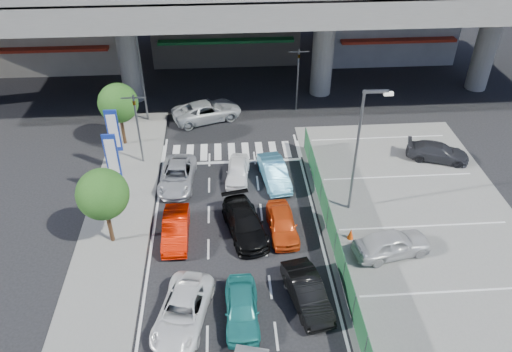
{
  "coord_description": "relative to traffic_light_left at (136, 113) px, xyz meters",
  "views": [
    {
      "loc": [
        -0.34,
        -17.38,
        19.54
      ],
      "look_at": [
        1.32,
        6.56,
        2.34
      ],
      "focal_mm": 35.0,
      "sensor_mm": 36.0,
      "label": 1
    }
  ],
  "objects": [
    {
      "name": "ground",
      "position": [
        6.2,
        -12.0,
        -3.94
      ],
      "size": [
        120.0,
        120.0,
        0.0
      ],
      "primitive_type": "plane",
      "color": "black",
      "rests_on": "ground"
    },
    {
      "name": "tree_near",
      "position": [
        -0.8,
        -8.0,
        -0.55
      ],
      "size": [
        2.8,
        2.8,
        4.8
      ],
      "color": "#382314",
      "rests_on": "ground"
    },
    {
      "name": "sedan_white_mid_left",
      "position": [
        3.46,
        -13.79,
        -3.28
      ],
      "size": [
        3.16,
        5.09,
        1.31
      ],
      "primitive_type": "imported",
      "rotation": [
        0.0,
        0.0,
        -0.22
      ],
      "color": "white",
      "rests_on": "ground"
    },
    {
      "name": "traffic_light_left",
      "position": [
        0.0,
        0.0,
        0.0
      ],
      "size": [
        1.6,
        1.24,
        5.2
      ],
      "color": "#595B60",
      "rests_on": "ground"
    },
    {
      "name": "traffic_cone",
      "position": [
        12.69,
        -8.73,
        -3.53
      ],
      "size": [
        0.36,
        0.36,
        0.69
      ],
      "primitive_type": "cone",
      "rotation": [
        0.0,
        0.0,
        0.02
      ],
      "color": "#EC470D",
      "rests_on": "parking_lot"
    },
    {
      "name": "signboard_near",
      "position": [
        -1.0,
        -4.01,
        -0.87
      ],
      "size": [
        0.8,
        0.14,
        4.7
      ],
      "color": "#595B60",
      "rests_on": "ground"
    },
    {
      "name": "hatch_black_mid_right",
      "position": [
        9.5,
        -13.07,
        -3.25
      ],
      "size": [
        2.28,
        4.4,
        1.38
      ],
      "primitive_type": "imported",
      "rotation": [
        0.0,
        0.0,
        0.21
      ],
      "color": "black",
      "rests_on": "ground"
    },
    {
      "name": "crossing_wagon_silver",
      "position": [
        4.41,
        5.88,
        -3.18
      ],
      "size": [
        5.97,
        4.16,
        1.51
      ],
      "primitive_type": "imported",
      "rotation": [
        0.0,
        0.0,
        1.91
      ],
      "color": "silver",
      "rests_on": "ground"
    },
    {
      "name": "signboard_far",
      "position": [
        -1.4,
        -1.01,
        -0.87
      ],
      "size": [
        0.8,
        0.14,
        4.7
      ],
      "color": "#595B60",
      "rests_on": "ground"
    },
    {
      "name": "street_lamp_right",
      "position": [
        13.37,
        -6.0,
        0.83
      ],
      "size": [
        1.65,
        0.22,
        8.0
      ],
      "color": "#595B60",
      "rests_on": "ground"
    },
    {
      "name": "fence_run",
      "position": [
        11.5,
        -11.0,
        -3.04
      ],
      "size": [
        0.16,
        22.0,
        1.8
      ],
      "primitive_type": null,
      "color": "#1C532D",
      "rests_on": "ground"
    },
    {
      "name": "sedan_white_front_mid",
      "position": [
        6.52,
        -2.36,
        -3.33
      ],
      "size": [
        1.87,
        3.73,
        1.22
      ],
      "primitive_type": "imported",
      "rotation": [
        0.0,
        0.0,
        -0.12
      ],
      "color": "white",
      "rests_on": "ground"
    },
    {
      "name": "wagon_silver_front_left",
      "position": [
        2.56,
        -2.68,
        -3.29
      ],
      "size": [
        2.48,
        4.77,
        1.28
      ],
      "primitive_type": "imported",
      "rotation": [
        0.0,
        0.0,
        -0.08
      ],
      "color": "#9FA1A7",
      "rests_on": "ground"
    },
    {
      "name": "kei_truck_front_right",
      "position": [
        8.89,
        -2.85,
        -3.25
      ],
      "size": [
        2.06,
        4.36,
        1.38
      ],
      "primitive_type": "imported",
      "rotation": [
        0.0,
        0.0,
        0.15
      ],
      "color": "#53A7CD",
      "rests_on": "ground"
    },
    {
      "name": "sidewalk_left",
      "position": [
        -0.8,
        -8.0,
        -3.88
      ],
      "size": [
        4.0,
        30.0,
        0.12
      ],
      "primitive_type": "cube",
      "color": "slate",
      "rests_on": "ground"
    },
    {
      "name": "taxi_teal_mid",
      "position": [
        6.26,
        -13.83,
        -3.26
      ],
      "size": [
        1.62,
        4.0,
        1.36
      ],
      "primitive_type": "imported",
      "rotation": [
        0.0,
        0.0,
        -0.0
      ],
      "color": "teal",
      "rests_on": "ground"
    },
    {
      "name": "parking_lot",
      "position": [
        17.2,
        -10.0,
        -3.91
      ],
      "size": [
        12.0,
        28.0,
        0.06
      ],
      "primitive_type": "cube",
      "color": "slate",
      "rests_on": "ground"
    },
    {
      "name": "traffic_light_right",
      "position": [
        11.7,
        7.0,
        0.0
      ],
      "size": [
        1.6,
        1.24,
        5.2
      ],
      "color": "#595B60",
      "rests_on": "ground"
    },
    {
      "name": "parked_sedan_white",
      "position": [
        14.61,
        -10.09,
        -3.15
      ],
      "size": [
        4.54,
        2.55,
        1.46
      ],
      "primitive_type": "imported",
      "rotation": [
        0.0,
        0.0,
        1.77
      ],
      "color": "silver",
      "rests_on": "parking_lot"
    },
    {
      "name": "parked_sedan_dgrey",
      "position": [
        20.53,
        -1.13,
        -3.26
      ],
      "size": [
        4.58,
        3.01,
        1.23
      ],
      "primitive_type": "imported",
      "rotation": [
        0.0,
        0.0,
        1.24
      ],
      "color": "#2D2D32",
      "rests_on": "parking_lot"
    },
    {
      "name": "sedan_black_mid",
      "position": [
        6.71,
        -7.73,
        -3.25
      ],
      "size": [
        2.93,
        5.06,
        1.38
      ],
      "primitive_type": "imported",
      "rotation": [
        0.0,
        0.0,
        0.22
      ],
      "color": "black",
      "rests_on": "ground"
    },
    {
      "name": "street_lamp_left",
      "position": [
        -0.13,
        6.0,
        0.83
      ],
      "size": [
        1.65,
        0.22,
        8.0
      ],
      "color": "#595B60",
      "rests_on": "ground"
    },
    {
      "name": "taxi_orange_right",
      "position": [
        8.86,
        -7.88,
        -3.27
      ],
      "size": [
        1.8,
        3.97,
        1.32
      ],
      "primitive_type": "imported",
      "rotation": [
        0.0,
        0.0,
        0.06
      ],
      "color": "#D84312",
      "rests_on": "ground"
    },
    {
      "name": "tree_far",
      "position": [
        -1.6,
        2.5,
        -0.55
      ],
      "size": [
        2.8,
        2.8,
        4.8
      ],
      "color": "#382314",
      "rests_on": "ground"
    },
    {
      "name": "taxi_orange_left",
      "position": [
        2.79,
        -7.92,
        -3.27
      ],
      "size": [
        1.44,
        4.05,
        1.33
      ],
      "primitive_type": "imported",
      "rotation": [
        0.0,
        0.0,
        0.01
      ],
      "color": "#BE1400",
      "rests_on": "ground"
    }
  ]
}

